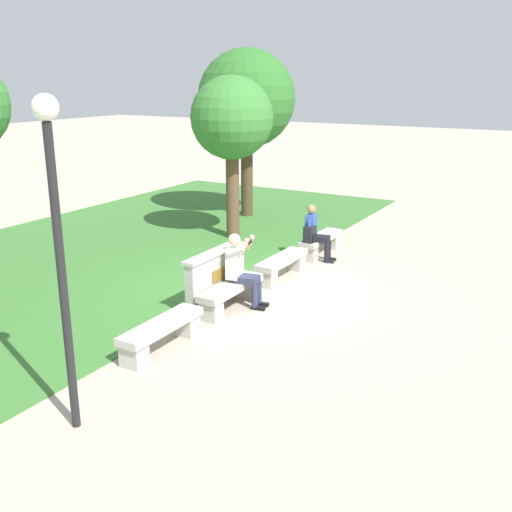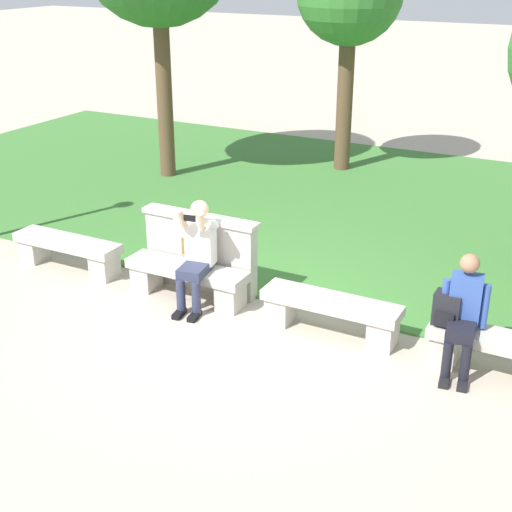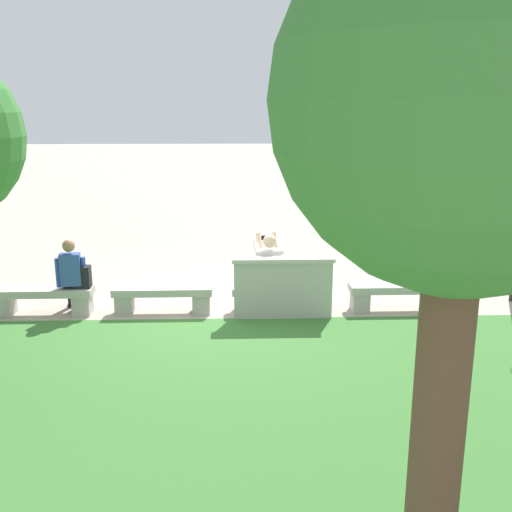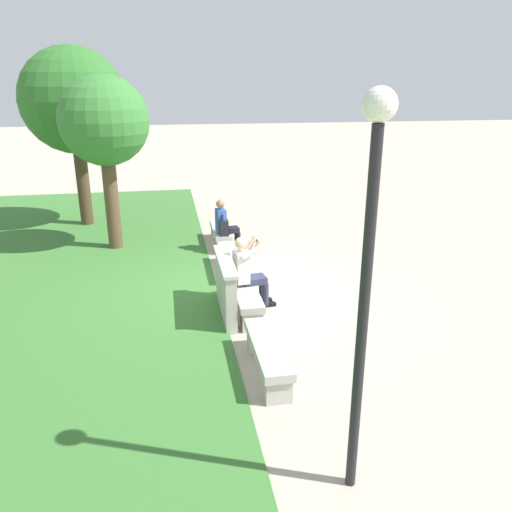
{
  "view_description": "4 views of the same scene",
  "coord_description": "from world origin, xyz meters",
  "px_view_note": "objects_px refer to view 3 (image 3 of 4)",
  "views": [
    {
      "loc": [
        -9.36,
        -5.37,
        3.97
      ],
      "look_at": [
        -0.27,
        -0.11,
        0.8
      ],
      "focal_mm": 42.0,
      "sensor_mm": 36.0,
      "label": 1
    },
    {
      "loc": [
        3.58,
        -6.76,
        4.04
      ],
      "look_at": [
        0.23,
        -0.42,
        0.98
      ],
      "focal_mm": 50.0,
      "sensor_mm": 36.0,
      "label": 2
    },
    {
      "loc": [
        -0.23,
        9.37,
        3.39
      ],
      "look_at": [
        -0.57,
        -0.51,
        0.82
      ],
      "focal_mm": 42.0,
      "sensor_mm": 36.0,
      "label": 3
    },
    {
      "loc": [
        -8.82,
        1.23,
        3.83
      ],
      "look_at": [
        -0.77,
        -0.22,
        0.96
      ],
      "focal_mm": 35.0,
      "sensor_mm": 36.0,
      "label": 4
    }
  ],
  "objects_px": {
    "bench_near": "(281,295)",
    "tree_left_background": "(465,113)",
    "person_distant": "(72,273)",
    "bench_main": "(398,294)",
    "bench_far": "(43,297)",
    "bench_mid": "(163,296)",
    "backpack": "(82,277)",
    "person_photographer": "(268,268)"
  },
  "relations": [
    {
      "from": "bench_far",
      "to": "person_distant",
      "type": "distance_m",
      "value": 0.61
    },
    {
      "from": "bench_mid",
      "to": "bench_far",
      "type": "distance_m",
      "value": 1.94
    },
    {
      "from": "bench_main",
      "to": "bench_mid",
      "type": "relative_size",
      "value": 1.0
    },
    {
      "from": "person_photographer",
      "to": "bench_mid",
      "type": "bearing_deg",
      "value": 2.54
    },
    {
      "from": "person_distant",
      "to": "bench_main",
      "type": "bearing_deg",
      "value": 179.3
    },
    {
      "from": "bench_main",
      "to": "bench_near",
      "type": "bearing_deg",
      "value": 0.0
    },
    {
      "from": "bench_far",
      "to": "person_distant",
      "type": "height_order",
      "value": "person_distant"
    },
    {
      "from": "bench_far",
      "to": "backpack",
      "type": "bearing_deg",
      "value": -178.66
    },
    {
      "from": "bench_main",
      "to": "person_distant",
      "type": "distance_m",
      "value": 5.37
    },
    {
      "from": "person_photographer",
      "to": "tree_left_background",
      "type": "relative_size",
      "value": 0.3
    },
    {
      "from": "person_photographer",
      "to": "person_distant",
      "type": "xyz_separation_m",
      "value": [
        3.2,
        0.01,
        -0.06
      ]
    },
    {
      "from": "bench_main",
      "to": "tree_left_background",
      "type": "distance_m",
      "value": 7.19
    },
    {
      "from": "bench_far",
      "to": "backpack",
      "type": "relative_size",
      "value": 3.78
    },
    {
      "from": "tree_left_background",
      "to": "bench_main",
      "type": "bearing_deg",
      "value": -103.58
    },
    {
      "from": "person_distant",
      "to": "backpack",
      "type": "xyz_separation_m",
      "value": [
        -0.17,
        0.05,
        -0.05
      ]
    },
    {
      "from": "bench_mid",
      "to": "backpack",
      "type": "bearing_deg",
      "value": -0.67
    },
    {
      "from": "person_distant",
      "to": "tree_left_background",
      "type": "relative_size",
      "value": 0.29
    },
    {
      "from": "person_photographer",
      "to": "backpack",
      "type": "relative_size",
      "value": 3.08
    },
    {
      "from": "bench_near",
      "to": "person_photographer",
      "type": "xyz_separation_m",
      "value": [
        0.22,
        -0.08,
        0.45
      ]
    },
    {
      "from": "bench_main",
      "to": "tree_left_background",
      "type": "height_order",
      "value": "tree_left_background"
    },
    {
      "from": "person_distant",
      "to": "tree_left_background",
      "type": "xyz_separation_m",
      "value": [
        -3.83,
        6.4,
        2.66
      ]
    },
    {
      "from": "backpack",
      "to": "bench_main",
      "type": "bearing_deg",
      "value": 179.83
    },
    {
      "from": "bench_mid",
      "to": "tree_left_background",
      "type": "xyz_separation_m",
      "value": [
        -2.36,
        6.33,
        3.04
      ]
    },
    {
      "from": "tree_left_background",
      "to": "person_distant",
      "type": "bearing_deg",
      "value": -59.11
    },
    {
      "from": "person_distant",
      "to": "person_photographer",
      "type": "bearing_deg",
      "value": -179.8
    },
    {
      "from": "bench_main",
      "to": "backpack",
      "type": "relative_size",
      "value": 3.78
    },
    {
      "from": "bench_mid",
      "to": "tree_left_background",
      "type": "distance_m",
      "value": 7.41
    },
    {
      "from": "bench_mid",
      "to": "tree_left_background",
      "type": "bearing_deg",
      "value": 110.42
    },
    {
      "from": "bench_near",
      "to": "tree_left_background",
      "type": "height_order",
      "value": "tree_left_background"
    },
    {
      "from": "backpack",
      "to": "bench_near",
      "type": "bearing_deg",
      "value": 179.73
    },
    {
      "from": "bench_main",
      "to": "person_photographer",
      "type": "distance_m",
      "value": 2.21
    },
    {
      "from": "tree_left_background",
      "to": "backpack",
      "type": "bearing_deg",
      "value": -60.07
    },
    {
      "from": "bench_main",
      "to": "bench_near",
      "type": "relative_size",
      "value": 1.0
    },
    {
      "from": "bench_main",
      "to": "bench_mid",
      "type": "xyz_separation_m",
      "value": [
        3.89,
        0.0,
        0.0
      ]
    },
    {
      "from": "bench_main",
      "to": "person_photographer",
      "type": "xyz_separation_m",
      "value": [
        2.16,
        -0.08,
        0.45
      ]
    },
    {
      "from": "bench_main",
      "to": "bench_mid",
      "type": "distance_m",
      "value": 3.89
    },
    {
      "from": "backpack",
      "to": "person_photographer",
      "type": "bearing_deg",
      "value": -178.84
    },
    {
      "from": "backpack",
      "to": "tree_left_background",
      "type": "height_order",
      "value": "tree_left_background"
    },
    {
      "from": "bench_near",
      "to": "person_photographer",
      "type": "height_order",
      "value": "person_photographer"
    },
    {
      "from": "bench_near",
      "to": "bench_far",
      "type": "relative_size",
      "value": 1.0
    },
    {
      "from": "person_photographer",
      "to": "person_distant",
      "type": "bearing_deg",
      "value": 0.2
    },
    {
      "from": "bench_far",
      "to": "tree_left_background",
      "type": "distance_m",
      "value": 8.24
    }
  ]
}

